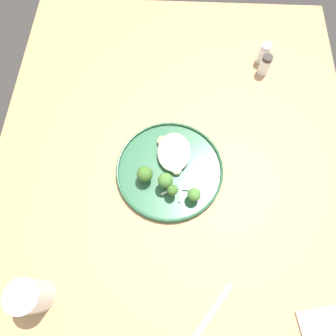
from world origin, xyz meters
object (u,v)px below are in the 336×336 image
object	(u,v)px
seared_scallop_tiny_bay	(175,137)
dinner_fork	(204,321)
broccoli_floret_beside_noodles	(143,174)
broccoli_floret_front_edge	(164,182)
water_glass	(30,296)
salt_shaker	(262,53)
dinner_plate	(168,170)
seared_scallop_right_edge	(165,149)
broccoli_floret_rear_charred	(172,190)
seared_scallop_on_noodles	(175,170)
seared_scallop_large_seared	(161,141)
pepper_shaker	(264,65)
broccoli_floret_tall_stalk	(192,195)
seared_scallop_tilted_round	(177,156)

from	to	relation	value
seared_scallop_tiny_bay	dinner_fork	world-z (taller)	seared_scallop_tiny_bay
broccoli_floret_beside_noodles	broccoli_floret_front_edge	distance (m)	0.06
water_glass	salt_shaker	distance (m)	0.92
dinner_plate	water_glass	xyz separation A→B (m)	(0.33, -0.29, 0.04)
broccoli_floret_front_edge	water_glass	size ratio (longest dim) A/B	0.60
dinner_plate	seared_scallop_right_edge	bearing A→B (deg)	-170.17
salt_shaker	broccoli_floret_rear_charred	bearing A→B (deg)	-29.66
seared_scallop_tiny_bay	salt_shaker	size ratio (longest dim) A/B	0.33
seared_scallop_tiny_bay	dinner_fork	distance (m)	0.47
water_glass	seared_scallop_tiny_bay	bearing A→B (deg)	144.31
seared_scallop_on_noodles	seared_scallop_tiny_bay	size ratio (longest dim) A/B	1.19
broccoli_floret_rear_charred	broccoli_floret_front_edge	world-z (taller)	broccoli_floret_front_edge
seared_scallop_large_seared	salt_shaker	size ratio (longest dim) A/B	0.44
seared_scallop_large_seared	dinner_fork	distance (m)	0.46
dinner_fork	pepper_shaker	size ratio (longest dim) A/B	2.40
dinner_fork	pepper_shaker	xyz separation A→B (m)	(-0.72, 0.18, 0.03)
seared_scallop_tiny_bay	dinner_plate	bearing A→B (deg)	-8.55
seared_scallop_tiny_bay	water_glass	size ratio (longest dim) A/B	0.22
seared_scallop_large_seared	seared_scallop_tiny_bay	distance (m)	0.04
seared_scallop_large_seared	pepper_shaker	distance (m)	0.40
broccoli_floret_rear_charred	water_glass	size ratio (longest dim) A/B	0.48
dinner_plate	broccoli_floret_beside_noodles	size ratio (longest dim) A/B	5.31
seared_scallop_right_edge	broccoli_floret_tall_stalk	xyz separation A→B (m)	(0.13, 0.07, 0.02)
broccoli_floret_rear_charred	seared_scallop_large_seared	bearing A→B (deg)	-166.66
seared_scallop_right_edge	broccoli_floret_front_edge	distance (m)	0.11
seared_scallop_on_noodles	pepper_shaker	world-z (taller)	pepper_shaker
seared_scallop_large_seared	salt_shaker	distance (m)	0.43
seared_scallop_tilted_round	salt_shaker	world-z (taller)	salt_shaker
broccoli_floret_rear_charred	pepper_shaker	bearing A→B (deg)	147.83
seared_scallop_large_seared	dinner_plate	bearing A→B (deg)	15.82
seared_scallop_on_noodles	water_glass	world-z (taller)	water_glass
dinner_plate	broccoli_floret_rear_charred	world-z (taller)	broccoli_floret_rear_charred
broccoli_floret_beside_noodles	water_glass	size ratio (longest dim) A/B	0.54
dinner_plate	seared_scallop_right_edge	size ratio (longest dim) A/B	12.67
seared_scallop_tilted_round	salt_shaker	xyz separation A→B (m)	(-0.36, 0.25, 0.01)
seared_scallop_tilted_round	seared_scallop_right_edge	distance (m)	0.04
broccoli_floret_tall_stalk	pepper_shaker	bearing A→B (deg)	153.63
seared_scallop_large_seared	broccoli_floret_rear_charred	bearing A→B (deg)	13.34
broccoli_floret_front_edge	seared_scallop_tilted_round	bearing A→B (deg)	159.91
broccoli_floret_tall_stalk	dinner_fork	bearing A→B (deg)	6.42
seared_scallop_tiny_bay	water_glass	bearing A→B (deg)	-35.69
broccoli_floret_tall_stalk	water_glass	xyz separation A→B (m)	(0.25, -0.36, 0.01)
broccoli_floret_front_edge	pepper_shaker	size ratio (longest dim) A/B	0.91
dinner_fork	dinner_plate	bearing A→B (deg)	-165.10
broccoli_floret_tall_stalk	seared_scallop_large_seared	bearing A→B (deg)	-151.00
broccoli_floret_tall_stalk	pepper_shaker	distance (m)	0.48
seared_scallop_large_seared	seared_scallop_on_noodles	bearing A→B (deg)	26.32
seared_scallop_tiny_bay	seared_scallop_large_seared	bearing A→B (deg)	-69.14
seared_scallop_tilted_round	seared_scallop_large_seared	xyz separation A→B (m)	(-0.05, -0.05, -0.00)
broccoli_floret_beside_noodles	seared_scallop_large_seared	bearing A→B (deg)	159.83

